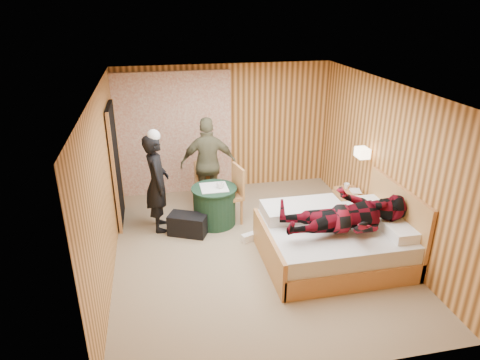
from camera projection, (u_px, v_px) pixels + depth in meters
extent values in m
cube|color=tan|center=(253.00, 248.00, 6.70)|extent=(4.20, 5.00, 0.01)
cube|color=silver|center=(255.00, 89.00, 5.73)|extent=(4.20, 5.00, 0.01)
cube|color=#EAA75A|center=(225.00, 128.00, 8.47)|extent=(4.20, 0.02, 2.50)
cube|color=#EAA75A|center=(104.00, 186.00, 5.83)|extent=(0.02, 5.00, 2.50)
cube|color=#EAA75A|center=(386.00, 164.00, 6.61)|extent=(0.02, 5.00, 2.50)
cube|color=white|center=(175.00, 135.00, 8.24)|extent=(2.20, 0.08, 2.40)
cube|color=black|center=(116.00, 166.00, 7.18)|extent=(0.06, 0.90, 2.05)
cylinder|color=gold|center=(367.00, 152.00, 6.98)|extent=(0.18, 0.04, 0.04)
cube|color=beige|center=(362.00, 153.00, 6.96)|extent=(0.18, 0.24, 0.16)
cube|color=tan|center=(333.00, 251.00, 6.36)|extent=(2.02, 1.62, 0.30)
cube|color=silver|center=(335.00, 235.00, 6.25)|extent=(1.96, 1.56, 0.25)
cube|color=tan|center=(268.00, 251.00, 6.12)|extent=(0.06, 1.62, 0.57)
cube|color=tan|center=(396.00, 221.00, 6.38)|extent=(0.06, 1.62, 1.11)
cube|color=white|center=(400.00, 230.00, 5.97)|extent=(0.38, 0.56, 0.14)
cube|color=white|center=(374.00, 206.00, 6.67)|extent=(0.38, 0.56, 0.14)
cube|color=silver|center=(303.00, 210.00, 6.51)|extent=(1.21, 0.61, 0.18)
cube|color=tan|center=(348.00, 205.00, 7.56)|extent=(0.38, 0.52, 0.52)
cube|color=tan|center=(349.00, 196.00, 7.49)|extent=(0.39, 0.54, 0.03)
cylinder|color=#1C3E2C|center=(214.00, 206.00, 7.34)|extent=(0.72, 0.72, 0.66)
cylinder|color=#1C3E2C|center=(214.00, 189.00, 7.21)|extent=(0.77, 0.77, 0.03)
cube|color=white|center=(214.00, 187.00, 7.20)|extent=(0.57, 0.57, 0.01)
cube|color=tan|center=(210.00, 187.00, 7.78)|extent=(0.53, 0.53, 0.05)
cube|color=tan|center=(205.00, 171.00, 7.83)|extent=(0.41, 0.16, 0.46)
cylinder|color=tan|center=(206.00, 204.00, 7.65)|extent=(0.04, 0.04, 0.43)
cylinder|color=tan|center=(215.00, 194.00, 8.08)|extent=(0.04, 0.04, 0.43)
cube|color=tan|center=(227.00, 196.00, 7.32)|extent=(0.54, 0.54, 0.05)
cube|color=tan|center=(238.00, 180.00, 7.29)|extent=(0.14, 0.46, 0.50)
cylinder|color=tan|center=(214.00, 207.00, 7.51)|extent=(0.04, 0.04, 0.47)
cylinder|color=tan|center=(242.00, 212.00, 7.33)|extent=(0.04, 0.04, 0.47)
cube|color=black|center=(188.00, 225.00, 7.05)|extent=(0.70, 0.56, 0.35)
cube|color=white|center=(205.00, 221.00, 7.40)|extent=(0.28, 0.15, 0.12)
cube|color=white|center=(250.00, 237.00, 6.91)|extent=(0.29, 0.20, 0.12)
imported|color=black|center=(157.00, 183.00, 7.00)|extent=(0.41, 0.62, 1.66)
imported|color=brown|center=(208.00, 164.00, 7.71)|extent=(1.04, 0.50, 1.72)
imported|color=maroon|center=(348.00, 206.00, 5.86)|extent=(0.86, 0.67, 1.77)
imported|color=white|center=(351.00, 192.00, 7.41)|extent=(0.20, 0.24, 0.02)
imported|color=white|center=(351.00, 191.00, 7.40)|extent=(0.22, 0.26, 0.02)
imported|color=white|center=(347.00, 186.00, 7.55)|extent=(0.13, 0.13, 0.09)
imported|color=white|center=(220.00, 185.00, 7.15)|extent=(0.14, 0.14, 0.10)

